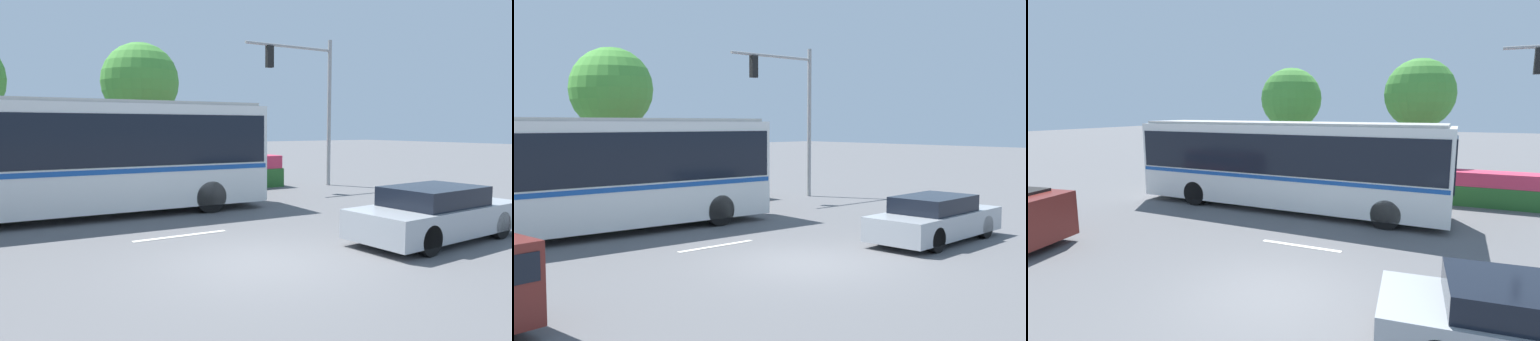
{
  "view_description": "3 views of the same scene",
  "coord_description": "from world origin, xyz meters",
  "views": [
    {
      "loc": [
        -4.75,
        -7.88,
        2.65
      ],
      "look_at": [
        1.93,
        3.38,
        1.47
      ],
      "focal_mm": 33.51,
      "sensor_mm": 36.0,
      "label": 1
    },
    {
      "loc": [
        -9.94,
        -10.06,
        3.29
      ],
      "look_at": [
        1.91,
        3.48,
        1.89
      ],
      "focal_mm": 42.56,
      "sensor_mm": 36.0,
      "label": 2
    },
    {
      "loc": [
        3.15,
        -6.85,
        3.88
      ],
      "look_at": [
        -1.75,
        4.73,
        1.88
      ],
      "focal_mm": 26.42,
      "sensor_mm": 36.0,
      "label": 3
    }
  ],
  "objects": [
    {
      "name": "sedan_foreground",
      "position": [
        4.55,
        -0.49,
        0.62
      ],
      "size": [
        4.67,
        2.12,
        1.29
      ],
      "rotation": [
        0.0,
        0.0,
        0.07
      ],
      "color": "#9EA3A8",
      "rests_on": "ground"
    },
    {
      "name": "city_bus",
      "position": [
        -2.58,
        6.83,
        1.96
      ],
      "size": [
        12.46,
        2.98,
        3.45
      ],
      "rotation": [
        0.0,
        0.0,
        -0.03
      ],
      "color": "silver",
      "rests_on": "ground"
    },
    {
      "name": "lane_stripe_near",
      "position": [
        -0.46,
        2.95,
        0.01
      ],
      "size": [
        2.4,
        0.16,
        0.01
      ],
      "primitive_type": "cube",
      "color": "silver",
      "rests_on": "ground"
    },
    {
      "name": "street_tree_centre",
      "position": [
        1.92,
        13.65,
        4.71
      ],
      "size": [
        3.5,
        3.5,
        6.48
      ],
      "color": "brown",
      "rests_on": "ground"
    },
    {
      "name": "ground_plane",
      "position": [
        0.0,
        0.0,
        0.0
      ],
      "size": [
        140.0,
        140.0,
        0.0
      ],
      "primitive_type": "plane",
      "color": "#5B5B5E"
    },
    {
      "name": "street_tree_left",
      "position": [
        -5.21,
        14.01,
        4.55
      ],
      "size": [
        3.54,
        3.54,
        6.35
      ],
      "color": "brown",
      "rests_on": "ground"
    },
    {
      "name": "flowering_hedge",
      "position": [
        3.65,
        10.39,
        0.69
      ],
      "size": [
        7.16,
        1.12,
        1.4
      ],
      "color": "#286028",
      "rests_on": "ground"
    }
  ]
}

